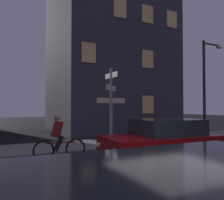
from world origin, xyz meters
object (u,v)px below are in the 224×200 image
object	(u,v)px
signpost	(111,100)
street_lamp	(207,79)
cyclist	(59,139)
car_side_parked	(163,139)

from	to	relation	value
signpost	street_lamp	xyz separation A→B (m)	(6.56, 0.32, 1.33)
street_lamp	cyclist	distance (m)	9.92
car_side_parked	street_lamp	bearing A→B (deg)	30.55
cyclist	signpost	bearing A→B (deg)	28.33
signpost	cyclist	xyz separation A→B (m)	(-2.79, -1.50, -1.44)
street_lamp	car_side_parked	size ratio (longest dim) A/B	1.40
signpost	street_lamp	size ratio (longest dim) A/B	0.62
car_side_parked	cyclist	distance (m)	3.56
signpost	car_side_parked	size ratio (longest dim) A/B	0.87
street_lamp	signpost	bearing A→B (deg)	-177.24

